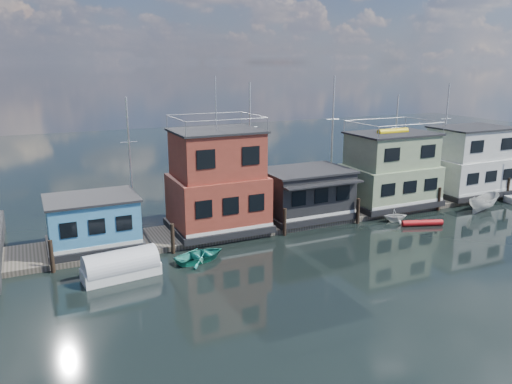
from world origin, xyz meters
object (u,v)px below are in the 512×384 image
houseboat_green (390,171)px  houseboat_white (469,162)px  tarp_runabout (121,267)px  dinghy_teal (200,255)px  motorboat (484,203)px  houseboat_blue (93,222)px  houseboat_red (217,183)px  houseboat_dark (306,193)px  red_kayak (422,223)px  dinghy_white (395,215)px

houseboat_green → houseboat_white: houseboat_green is taller
tarp_runabout → houseboat_white: bearing=2.5°
houseboat_green → dinghy_teal: (-20.17, -4.93, -3.18)m
houseboat_green → motorboat: (7.14, -4.62, -2.76)m
houseboat_blue → houseboat_red: size_ratio=0.54×
houseboat_dark → tarp_runabout: bearing=-162.0°
red_kayak → dinghy_white: size_ratio=1.61×
red_kayak → motorboat: (8.10, 0.95, 0.54)m
houseboat_green → red_kayak: bearing=-99.8°
houseboat_dark → houseboat_green: 9.07m
houseboat_red → houseboat_green: (17.00, 0.00, -0.55)m
houseboat_blue → motorboat: bearing=-7.8°
houseboat_blue → dinghy_white: 24.55m
houseboat_white → tarp_runabout: 36.14m
dinghy_white → houseboat_white: bearing=-58.2°
houseboat_green → houseboat_white: (10.00, -0.00, -0.01)m
houseboat_dark → motorboat: (16.14, -4.60, -1.63)m
houseboat_dark → houseboat_green: (9.00, 0.02, 1.13)m
houseboat_green → motorboat: bearing=-32.9°
dinghy_teal → motorboat: size_ratio=0.89×
houseboat_white → dinghy_teal: 30.74m
dinghy_teal → tarp_runabout: 5.48m
houseboat_white → houseboat_blue: bearing=-180.0°
red_kayak → motorboat: size_ratio=0.84×
houseboat_blue → dinghy_white: bearing=-8.8°
dinghy_teal → tarp_runabout: size_ratio=0.73×
houseboat_blue → houseboat_dark: size_ratio=0.86×
motorboat → houseboat_white: bearing=-43.6°
houseboat_green → motorboat: size_ratio=2.06×
red_kayak → houseboat_white: bearing=46.1°
houseboat_green → dinghy_teal: bearing=-166.3°
houseboat_blue → dinghy_white: (24.21, -3.74, -1.64)m
motorboat → tarp_runabout: bearing=79.5°
houseboat_white → tarp_runabout: size_ratio=1.70×
tarp_runabout → dinghy_white: size_ratio=2.31×
motorboat → dinghy_white: motorboat is taller
houseboat_red → red_kayak: houseboat_red is taller
dinghy_teal → dinghy_white: 17.92m
houseboat_dark → motorboat: houseboat_dark is taller
houseboat_white → dinghy_white: (-12.29, -3.74, -2.97)m
houseboat_dark → dinghy_teal: 12.37m
tarp_runabout → dinghy_teal: bearing=-0.9°
houseboat_red → houseboat_white: houseboat_red is taller
tarp_runabout → houseboat_red: bearing=26.0°
red_kayak → houseboat_green: bearing=99.4°
tarp_runabout → dinghy_white: bearing=-2.1°
dinghy_teal → dinghy_white: dinghy_white is taller
houseboat_green → motorboat: houseboat_green is taller
dinghy_white → tarp_runabout: bearing=109.1°
houseboat_blue → houseboat_green: 26.53m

